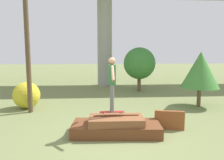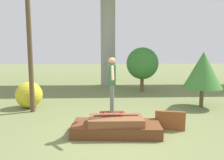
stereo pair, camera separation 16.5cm
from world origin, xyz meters
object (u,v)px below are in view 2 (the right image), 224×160
(tree_behind_left, at_px, (142,63))
(bush_yellow_flowering, at_px, (29,95))
(skater, at_px, (112,80))
(utility_pole, at_px, (28,3))
(skateboard, at_px, (112,112))
(tree_behind_right, at_px, (203,70))

(tree_behind_left, distance_m, bush_yellow_flowering, 7.33)
(tree_behind_left, bearing_deg, skater, -107.19)
(skater, relative_size, utility_pole, 0.19)
(skateboard, bearing_deg, utility_pole, 140.84)
(tree_behind_left, height_order, tree_behind_right, tree_behind_left)
(skateboard, distance_m, tree_behind_right, 5.55)
(tree_behind_left, relative_size, bush_yellow_flowering, 2.37)
(skateboard, bearing_deg, tree_behind_right, 36.39)
(tree_behind_left, bearing_deg, skateboard, -107.19)
(skater, xyz_separation_m, bush_yellow_flowering, (-3.73, 3.46, -1.11))
(skater, height_order, tree_behind_left, tree_behind_left)
(utility_pole, bearing_deg, tree_behind_left, 39.79)
(tree_behind_right, xyz_separation_m, bush_yellow_flowering, (-8.12, 0.23, -1.15))
(skateboard, relative_size, bush_yellow_flowering, 0.64)
(skater, distance_m, utility_pole, 5.19)
(skateboard, relative_size, skater, 0.46)
(skateboard, bearing_deg, skater, -90.00)
(utility_pole, height_order, tree_behind_left, utility_pole)
(tree_behind_right, bearing_deg, bush_yellow_flowering, 178.39)
(tree_behind_left, xyz_separation_m, tree_behind_right, (2.08, -4.21, -0.09))
(skater, height_order, tree_behind_right, tree_behind_right)
(skater, xyz_separation_m, tree_behind_left, (2.30, 7.44, 0.12))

